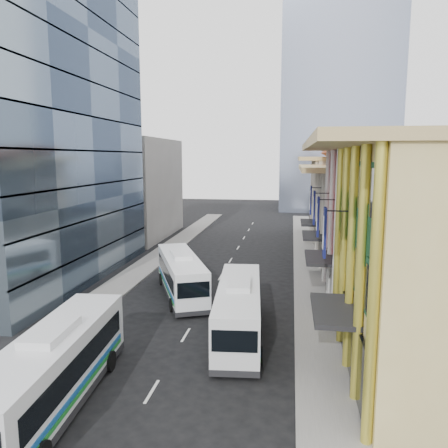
% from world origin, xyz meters
% --- Properties ---
extents(ground, '(200.00, 200.00, 0.00)m').
position_xyz_m(ground, '(0.00, 0.00, 0.00)').
color(ground, black).
rests_on(ground, ground).
extents(sidewalk_right, '(3.00, 90.00, 0.15)m').
position_xyz_m(sidewalk_right, '(8.50, 22.00, 0.07)').
color(sidewalk_right, slate).
rests_on(sidewalk_right, ground).
extents(sidewalk_left, '(3.00, 90.00, 0.15)m').
position_xyz_m(sidewalk_left, '(-8.50, 22.00, 0.07)').
color(sidewalk_left, slate).
rests_on(sidewalk_left, ground).
extents(shophouse_tan, '(8.00, 14.00, 12.00)m').
position_xyz_m(shophouse_tan, '(14.00, 5.00, 6.00)').
color(shophouse_tan, '#D7C37C').
rests_on(shophouse_tan, ground).
extents(shophouse_red, '(8.00, 10.00, 12.00)m').
position_xyz_m(shophouse_red, '(14.00, 17.00, 6.00)').
color(shophouse_red, maroon).
rests_on(shophouse_red, ground).
extents(shophouse_cream_near, '(8.00, 9.00, 10.00)m').
position_xyz_m(shophouse_cream_near, '(14.00, 26.50, 5.00)').
color(shophouse_cream_near, beige).
rests_on(shophouse_cream_near, ground).
extents(shophouse_cream_mid, '(8.00, 9.00, 10.00)m').
position_xyz_m(shophouse_cream_mid, '(14.00, 35.50, 5.00)').
color(shophouse_cream_mid, beige).
rests_on(shophouse_cream_mid, ground).
extents(shophouse_cream_far, '(8.00, 12.00, 11.00)m').
position_xyz_m(shophouse_cream_far, '(14.00, 46.00, 5.50)').
color(shophouse_cream_far, beige).
rests_on(shophouse_cream_far, ground).
extents(office_tower, '(12.00, 26.00, 30.00)m').
position_xyz_m(office_tower, '(-17.00, 19.00, 15.00)').
color(office_tower, '#374758').
rests_on(office_tower, ground).
extents(office_block_far, '(10.00, 18.00, 14.00)m').
position_xyz_m(office_block_far, '(-16.00, 42.00, 7.00)').
color(office_block_far, gray).
rests_on(office_block_far, ground).
extents(bus_left_near, '(3.76, 12.31, 3.89)m').
position_xyz_m(bus_left_near, '(-3.97, -0.99, 1.94)').
color(bus_left_near, silver).
rests_on(bus_left_near, ground).
extents(bus_left_far, '(6.97, 11.61, 3.68)m').
position_xyz_m(bus_left_far, '(-2.32, 16.02, 1.84)').
color(bus_left_far, white).
rests_on(bus_left_far, ground).
extents(bus_right, '(3.68, 11.83, 3.73)m').
position_xyz_m(bus_right, '(3.43, 8.31, 1.87)').
color(bus_right, silver).
rests_on(bus_right, ground).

